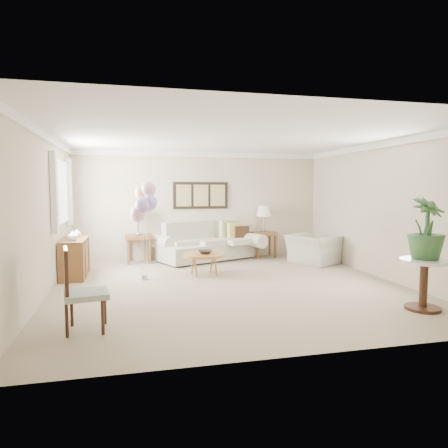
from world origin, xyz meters
name	(u,v)px	position (x,y,z in m)	size (l,w,h in m)	color
ground_plane	(230,286)	(0.00, 0.00, 0.00)	(6.00, 6.00, 0.00)	tan
room_shell	(223,194)	(-0.11, 0.09, 1.63)	(6.04, 6.04, 2.60)	beige
wall_art_triptych	(201,195)	(0.00, 2.96, 1.55)	(1.35, 0.06, 0.65)	black
sofa	(207,245)	(0.10, 2.72, 0.36)	(2.84, 1.77, 0.92)	beige
end_table_left	(139,240)	(-1.51, 2.71, 0.54)	(0.59, 0.54, 0.64)	brown
end_table_right	(264,236)	(1.57, 2.81, 0.53)	(0.58, 0.53, 0.63)	brown
lamp_left	(138,214)	(-1.51, 2.71, 1.14)	(0.37, 0.37, 0.65)	gray
lamp_right	(264,212)	(1.57, 2.81, 1.13)	(0.37, 0.37, 0.65)	gray
coffee_table	(204,255)	(-0.28, 1.05, 0.39)	(0.84, 0.84, 0.43)	#A96E33
decor_bowl	(205,252)	(-0.26, 1.04, 0.46)	(0.28, 0.28, 0.07)	#2A2521
armchair	(313,249)	(2.36, 1.67, 0.33)	(1.01, 0.89, 0.66)	beige
side_table	(424,272)	(2.33, -1.92, 0.54)	(0.66, 0.66, 0.72)	silver
potted_plant	(426,228)	(2.35, -1.91, 1.16)	(0.49, 0.49, 0.87)	#285328
accent_chair	(79,288)	(-2.29, -1.72, 0.53)	(0.57, 0.57, 1.01)	#9AA495
credenza	(75,258)	(-2.76, 1.50, 0.37)	(0.46, 1.20, 0.74)	brown
vase_white	(73,235)	(-2.74, 1.21, 0.84)	(0.19, 0.19, 0.20)	silver
vase_sage	(77,233)	(-2.74, 1.77, 0.83)	(0.17, 0.17, 0.17)	silver
balloon_cluster	(144,201)	(-1.43, 0.86, 1.48)	(0.49, 0.50, 1.86)	gray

